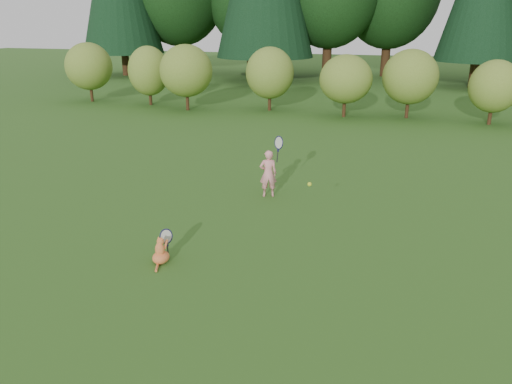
% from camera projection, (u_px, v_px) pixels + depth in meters
% --- Properties ---
extents(ground, '(100.00, 100.00, 0.00)m').
position_uv_depth(ground, '(233.00, 241.00, 9.03)').
color(ground, '#244E16').
rests_on(ground, ground).
extents(shrub_row, '(28.00, 3.00, 2.80)m').
position_uv_depth(shrub_row, '(337.00, 81.00, 20.32)').
color(shrub_row, olive).
rests_on(shrub_row, ground).
extents(child, '(0.63, 0.43, 1.60)m').
position_uv_depth(child, '(269.00, 173.00, 11.14)').
color(child, pink).
rests_on(child, ground).
extents(cat, '(0.33, 0.64, 0.62)m').
position_uv_depth(cat, '(161.00, 249.00, 8.18)').
color(cat, '#D65429').
rests_on(cat, ground).
extents(tennis_ball, '(0.07, 0.07, 0.07)m').
position_uv_depth(tennis_ball, '(310.00, 184.00, 8.40)').
color(tennis_ball, '#96C317').
rests_on(tennis_ball, ground).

